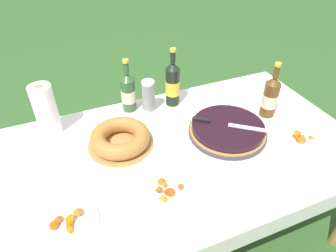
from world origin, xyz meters
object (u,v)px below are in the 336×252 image
object	(u,v)px
berry_tart	(228,130)
juice_bottle_red	(173,84)
snack_plate_left	(69,222)
cup_stack	(149,96)
bundt_cake	(120,138)
paper_towel_roll	(46,110)
snack_plate_near	(300,137)
cider_bottle_green	(128,92)
serving_knife	(223,123)
snack_plate_right	(165,190)
cider_bottle_amber	(270,97)

from	to	relation	value
berry_tart	juice_bottle_red	distance (m)	0.41
snack_plate_left	cup_stack	bearing A→B (deg)	48.17
bundt_cake	paper_towel_roll	bearing A→B (deg)	142.03
snack_plate_near	paper_towel_roll	bearing A→B (deg)	154.64
bundt_cake	juice_bottle_red	distance (m)	0.46
cider_bottle_green	snack_plate_left	distance (m)	0.78
serving_knife	cup_stack	xyz separation A→B (m)	(-0.28, 0.34, 0.03)
juice_bottle_red	cider_bottle_green	bearing A→B (deg)	171.40
berry_tart	cup_stack	size ratio (longest dim) A/B	2.11
juice_bottle_red	paper_towel_roll	world-z (taller)	juice_bottle_red
snack_plate_near	snack_plate_right	bearing A→B (deg)	-175.91
juice_bottle_red	cider_bottle_amber	bearing A→B (deg)	-34.79
serving_knife	paper_towel_roll	distance (m)	0.88
berry_tart	bundt_cake	xyz separation A→B (m)	(-0.53, 0.13, 0.01)
berry_tart	serving_knife	size ratio (longest dim) A/B	1.29
cup_stack	cider_bottle_green	size ratio (longest dim) A/B	0.61
cup_stack	juice_bottle_red	xyz separation A→B (m)	(0.15, 0.02, 0.04)
berry_tart	snack_plate_left	size ratio (longest dim) A/B	1.77
snack_plate_near	paper_towel_roll	xyz separation A→B (m)	(-1.15, 0.54, 0.12)
berry_tart	snack_plate_right	world-z (taller)	snack_plate_right
cider_bottle_amber	snack_plate_left	distance (m)	1.17
cup_stack	juice_bottle_red	distance (m)	0.16
serving_knife	cider_bottle_amber	world-z (taller)	cider_bottle_amber
berry_tart	cider_bottle_amber	world-z (taller)	cider_bottle_amber
snack_plate_left	cider_bottle_green	bearing A→B (deg)	56.26
serving_knife	paper_towel_roll	bearing A→B (deg)	-165.52
cup_stack	paper_towel_roll	distance (m)	0.54
bundt_cake	snack_plate_right	size ratio (longest dim) A/B	1.47
bundt_cake	cider_bottle_green	size ratio (longest dim) A/B	1.05
cup_stack	snack_plate_near	bearing A→B (deg)	-41.04
bundt_cake	cup_stack	size ratio (longest dim) A/B	1.70
snack_plate_near	paper_towel_roll	world-z (taller)	paper_towel_roll
snack_plate_near	paper_towel_roll	size ratio (longest dim) A/B	0.73
bundt_cake	snack_plate_near	distance (m)	0.90
berry_tart	snack_plate_left	bearing A→B (deg)	-164.23
cup_stack	snack_plate_near	xyz separation A→B (m)	(0.61, -0.53, -0.08)
snack_plate_left	berry_tart	bearing A→B (deg)	15.77
cup_stack	juice_bottle_red	bearing A→B (deg)	5.74
bundt_cake	berry_tart	bearing A→B (deg)	-13.86
bundt_cake	paper_towel_roll	world-z (taller)	paper_towel_roll
serving_knife	cup_stack	size ratio (longest dim) A/B	1.64
snack_plate_right	berry_tart	bearing A→B (deg)	27.75
berry_tart	cider_bottle_amber	size ratio (longest dim) A/B	1.27
cider_bottle_green	juice_bottle_red	xyz separation A→B (m)	(0.25, -0.04, 0.02)
berry_tart	paper_towel_roll	size ratio (longest dim) A/B	1.47
juice_bottle_red	snack_plate_left	world-z (taller)	juice_bottle_red
serving_knife	berry_tart	bearing A→B (deg)	0.00
juice_bottle_red	snack_plate_near	xyz separation A→B (m)	(0.46, -0.55, -0.12)
serving_knife	cider_bottle_green	xyz separation A→B (m)	(-0.37, 0.39, 0.05)
serving_knife	cup_stack	bearing A→B (deg)	166.85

